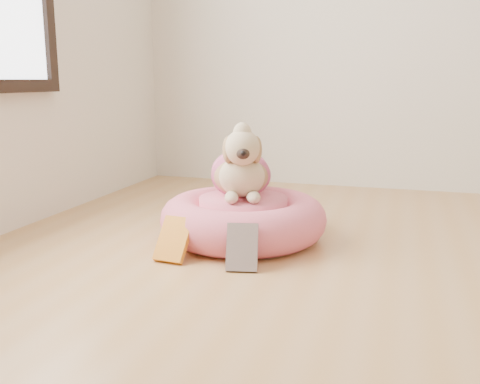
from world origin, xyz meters
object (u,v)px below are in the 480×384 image
(dog, at_px, (241,158))
(book_yellow, at_px, (174,239))
(pet_bed, at_px, (243,219))
(book_white, at_px, (242,247))

(dog, distance_m, book_yellow, 0.50)
(pet_bed, relative_size, book_white, 4.09)
(book_white, bearing_deg, dog, 95.79)
(pet_bed, xyz_separation_m, dog, (-0.02, 0.03, 0.27))
(dog, height_order, book_white, dog)
(dog, height_order, book_yellow, dog)
(dog, bearing_deg, pet_bed, -74.88)
(book_yellow, bearing_deg, book_white, -0.13)
(dog, bearing_deg, book_yellow, -132.37)
(pet_bed, height_order, book_yellow, pet_bed)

